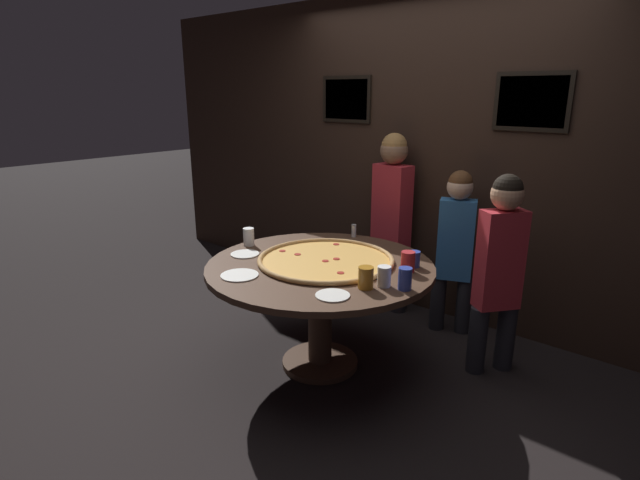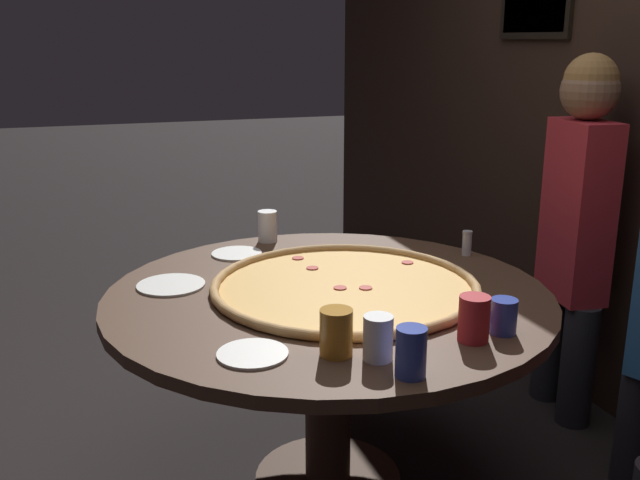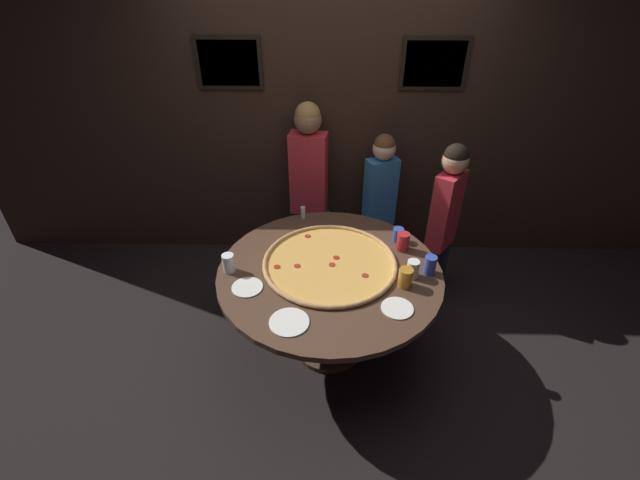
% 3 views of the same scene
% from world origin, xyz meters
% --- Properties ---
extents(dining_table, '(1.49, 1.49, 0.74)m').
position_xyz_m(dining_table, '(0.00, 0.00, 0.60)').
color(dining_table, '#4C3323').
rests_on(dining_table, ground_plane).
extents(giant_pizza, '(0.90, 0.90, 0.03)m').
position_xyz_m(giant_pizza, '(-0.00, 0.06, 0.75)').
color(giant_pizza, '#E5A84C').
rests_on(giant_pizza, dining_table).
extents(drink_cup_beside_pizza, '(0.08, 0.08, 0.12)m').
position_xyz_m(drink_cup_beside_pizza, '(0.53, -0.06, 0.80)').
color(drink_cup_beside_pizza, white).
rests_on(drink_cup_beside_pizza, dining_table).
extents(drink_cup_near_right, '(0.08, 0.08, 0.13)m').
position_xyz_m(drink_cup_near_right, '(0.65, -0.02, 0.80)').
color(drink_cup_near_right, '#384CB7').
rests_on(drink_cup_near_right, dining_table).
extents(drink_cup_front_edge, '(0.08, 0.08, 0.13)m').
position_xyz_m(drink_cup_front_edge, '(-0.66, -0.03, 0.80)').
color(drink_cup_front_edge, white).
rests_on(drink_cup_front_edge, dining_table).
extents(drink_cup_far_left, '(0.09, 0.09, 0.13)m').
position_xyz_m(drink_cup_far_left, '(0.47, -0.15, 0.80)').
color(drink_cup_far_left, '#BC7A23').
rests_on(drink_cup_far_left, dining_table).
extents(drink_cup_near_left, '(0.09, 0.09, 0.13)m').
position_xyz_m(drink_cup_near_left, '(0.51, 0.24, 0.81)').
color(drink_cup_near_left, '#B22328').
rests_on(drink_cup_near_left, dining_table).
extents(drink_cup_by_shaker, '(0.08, 0.08, 0.10)m').
position_xyz_m(drink_cup_by_shaker, '(0.49, 0.35, 0.79)').
color(drink_cup_by_shaker, '#384CB7').
rests_on(drink_cup_by_shaker, dining_table).
extents(white_plate_far_back, '(0.19, 0.19, 0.01)m').
position_xyz_m(white_plate_far_back, '(0.40, -0.36, 0.74)').
color(white_plate_far_back, white).
rests_on(white_plate_far_back, dining_table).
extents(white_plate_near_front, '(0.20, 0.20, 0.01)m').
position_xyz_m(white_plate_near_front, '(-0.52, -0.19, 0.74)').
color(white_plate_near_front, white).
rests_on(white_plate_near_front, dining_table).
extents(white_plate_right_side, '(0.23, 0.23, 0.01)m').
position_xyz_m(white_plate_right_side, '(-0.23, -0.49, 0.74)').
color(white_plate_right_side, white).
rests_on(white_plate_right_side, dining_table).
extents(condiment_shaker, '(0.04, 0.04, 0.10)m').
position_xyz_m(condiment_shaker, '(-0.21, 0.65, 0.79)').
color(condiment_shaker, silver).
rests_on(condiment_shaker, dining_table).
extents(diner_centre_back, '(0.39, 0.22, 1.50)m').
position_xyz_m(diner_centre_back, '(-0.18, 1.14, 0.85)').
color(diner_centre_back, '#232328').
rests_on(diner_centre_back, ground_plane).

